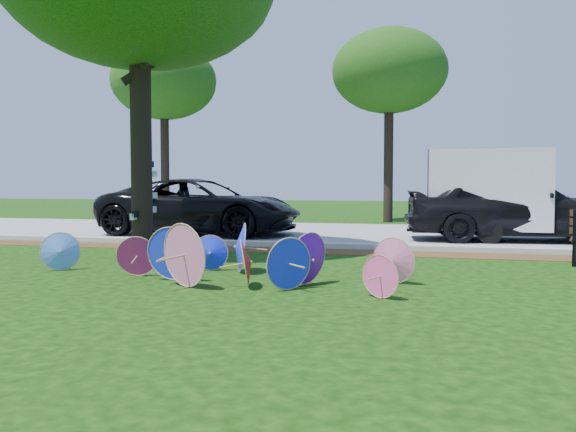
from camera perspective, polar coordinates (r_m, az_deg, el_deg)
name	(u,v)px	position (r m, az deg, el deg)	size (l,w,h in m)	color
ground	(219,287)	(7.97, -6.99, -7.19)	(90.00, 90.00, 0.00)	black
mulch_strip	(293,251)	(12.24, 0.52, -3.54)	(90.00, 1.00, 0.01)	#472D16
curb	(300,245)	(12.91, 1.23, -2.94)	(90.00, 0.30, 0.12)	#B7B5AD
street	(330,232)	(16.97, 4.28, -1.68)	(90.00, 8.00, 0.01)	gray
parasol_pile	(229,256)	(8.45, -5.98, -4.05)	(6.09, 2.32, 0.92)	#7111B4
black_van	(201,207)	(16.42, -8.88, 0.93)	(2.67, 5.79, 1.61)	black
dark_pickup	(512,205)	(15.46, 21.83, 1.01)	(2.16, 5.36, 1.83)	black
cargo_trailer	(487,190)	(15.37, 19.56, 2.52)	(2.89, 1.83, 2.62)	silver
bg_trees	(386,72)	(22.44, 9.89, 14.23)	(22.64, 4.56, 7.40)	black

